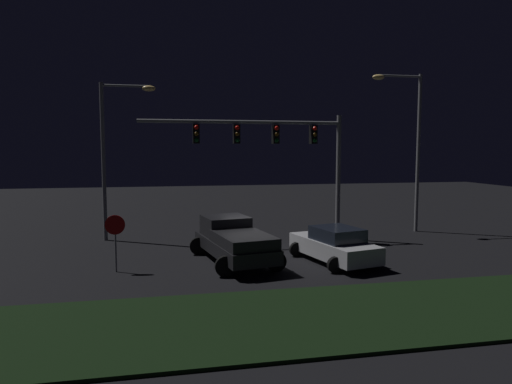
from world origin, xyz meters
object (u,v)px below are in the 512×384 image
at_px(pickup_truck, 233,238).
at_px(traffic_signal_gantry, 276,144).
at_px(car_sedan, 334,245).
at_px(street_lamp_right, 409,134).
at_px(street_lamp_left, 114,142).
at_px(stop_sign, 115,232).

height_order(pickup_truck, traffic_signal_gantry, traffic_signal_gantry).
distance_m(car_sedan, street_lamp_right, 10.28).
relative_size(street_lamp_left, street_lamp_right, 0.91).
bearing_deg(traffic_signal_gantry, stop_sign, -148.76).
bearing_deg(car_sedan, street_lamp_left, 40.81).
bearing_deg(street_lamp_left, pickup_truck, -47.74).
xyz_separation_m(car_sedan, street_lamp_left, (-9.44, 6.81, 4.41)).
relative_size(car_sedan, street_lamp_right, 0.52).
height_order(pickup_truck, street_lamp_left, street_lamp_left).
bearing_deg(traffic_signal_gantry, car_sedan, -74.16).
bearing_deg(traffic_signal_gantry, pickup_truck, -126.55).
xyz_separation_m(traffic_signal_gantry, stop_sign, (-7.48, -4.54, -3.47)).
xyz_separation_m(street_lamp_right, stop_sign, (-15.58, -5.81, -4.06)).
relative_size(pickup_truck, stop_sign, 2.55).
height_order(street_lamp_left, stop_sign, street_lamp_left).
xyz_separation_m(street_lamp_left, street_lamp_right, (16.20, -0.79, 0.47)).
bearing_deg(pickup_truck, street_lamp_right, -75.85).
bearing_deg(car_sedan, street_lamp_right, -61.65).
xyz_separation_m(car_sedan, stop_sign, (-8.83, 0.21, 0.82)).
bearing_deg(street_lamp_right, car_sedan, -138.27).
height_order(traffic_signal_gantry, street_lamp_left, street_lamp_left).
bearing_deg(traffic_signal_gantry, street_lamp_right, 8.93).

